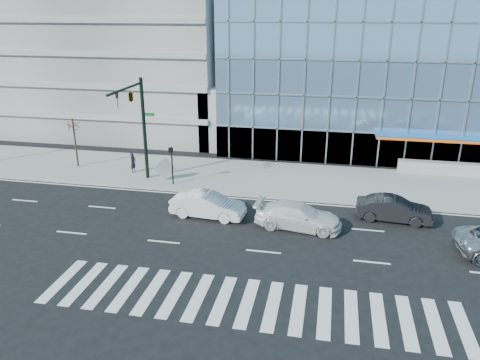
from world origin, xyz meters
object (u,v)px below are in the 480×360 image
(dark_sedan, at_px, (394,209))
(traffic_signal, at_px, (135,107))
(white_sedan, at_px, (208,205))
(ped_signal_post, at_px, (172,160))
(tilted_panel, at_px, (165,169))
(street_tree_near, at_px, (73,125))
(pedestrian, at_px, (133,162))
(white_suv, at_px, (298,216))

(dark_sedan, bearing_deg, traffic_signal, 86.20)
(traffic_signal, bearing_deg, white_sedan, -34.38)
(ped_signal_post, xyz_separation_m, white_sedan, (4.16, -4.93, -1.33))
(tilted_panel, bearing_deg, traffic_signal, -154.49)
(street_tree_near, xyz_separation_m, tilted_panel, (8.61, -1.73, -2.71))
(traffic_signal, relative_size, tilted_panel, 6.15)
(ped_signal_post, relative_size, pedestrian, 1.76)
(street_tree_near, relative_size, white_sedan, 0.86)
(white_sedan, height_order, pedestrian, pedestrian)
(traffic_signal, distance_m, white_suv, 14.64)
(tilted_panel, bearing_deg, ped_signal_post, -54.19)
(white_sedan, relative_size, pedestrian, 2.89)
(street_tree_near, xyz_separation_m, white_suv, (19.66, -7.96, -2.99))
(traffic_signal, bearing_deg, street_tree_near, 157.29)
(white_suv, xyz_separation_m, tilted_panel, (-11.05, 6.23, 0.28))
(white_suv, bearing_deg, dark_sedan, -63.53)
(ped_signal_post, xyz_separation_m, dark_sedan, (16.16, -3.13, -1.35))
(white_sedan, distance_m, tilted_panel, 7.66)
(dark_sedan, height_order, pedestrian, pedestrian)
(ped_signal_post, bearing_deg, traffic_signal, -171.48)
(ped_signal_post, bearing_deg, tilted_panel, 137.11)
(street_tree_near, height_order, white_sedan, street_tree_near)
(white_suv, xyz_separation_m, white_sedan, (-6.00, 0.48, 0.02))
(white_sedan, bearing_deg, traffic_signal, 60.42)
(traffic_signal, height_order, white_sedan, traffic_signal)
(white_suv, height_order, pedestrian, pedestrian)
(traffic_signal, bearing_deg, tilted_panel, 36.81)
(pedestrian, relative_size, tilted_panel, 1.31)
(white_sedan, distance_m, pedestrian, 10.84)
(street_tree_near, bearing_deg, white_sedan, -28.72)
(white_suv, relative_size, pedestrian, 3.18)
(traffic_signal, height_order, ped_signal_post, traffic_signal)
(white_suv, distance_m, dark_sedan, 6.42)
(traffic_signal, xyz_separation_m, ped_signal_post, (2.50, 0.37, -4.02))
(white_sedan, bearing_deg, ped_signal_post, 44.96)
(street_tree_near, xyz_separation_m, white_sedan, (13.66, -7.48, -2.96))
(white_suv, relative_size, tilted_panel, 4.19)
(street_tree_near, distance_m, pedestrian, 6.06)
(traffic_signal, relative_size, pedestrian, 4.68)
(dark_sedan, relative_size, tilted_panel, 3.69)
(ped_signal_post, height_order, street_tree_near, street_tree_near)
(traffic_signal, bearing_deg, dark_sedan, -8.40)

